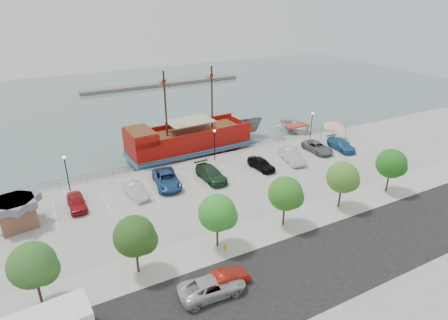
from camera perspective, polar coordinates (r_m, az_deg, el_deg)
name	(u,v)px	position (r m, az deg, el deg)	size (l,w,h in m)	color
ground	(239,187)	(44.62, 2.34, -4.20)	(160.00, 160.00, 0.00)	#516867
land_slab	(383,303)	(31.54, 23.04, -19.46)	(100.00, 58.00, 1.20)	gray
street	(335,258)	(33.51, 16.63, -14.06)	(100.00, 8.00, 0.04)	black
sidewalk	(291,222)	(37.05, 10.23, -9.26)	(100.00, 4.00, 0.05)	#ADACA1
seawall_railing	(210,153)	(50.17, -2.09, 1.08)	(50.00, 0.06, 1.00)	slate
far_shore	(163,84)	(96.01, -9.21, 11.37)	(40.00, 3.00, 0.80)	#6A645D
pirate_ship	(198,139)	(53.38, -3.91, 3.20)	(20.36, 6.71, 12.74)	#950D08
patrol_boat	(240,128)	(60.09, 2.38, 4.89)	(2.66, 7.07, 2.73)	slate
speedboat	(297,128)	(63.13, 11.04, 4.82)	(5.10, 7.14, 1.48)	silver
dock_west	(104,180)	(48.24, -17.89, -2.86)	(7.59, 2.17, 0.43)	gray
dock_mid	(260,147)	(55.85, 5.47, 1.99)	(7.14, 2.04, 0.41)	gray
dock_east	(304,138)	(60.55, 12.09, 3.33)	(6.53, 1.87, 0.37)	gray
shed	(16,212)	(40.17, -29.10, -6.92)	(3.89, 3.89, 2.83)	brown
canopy_tent	(335,121)	(57.60, 16.53, 5.69)	(4.30, 4.30, 3.33)	slate
street_van	(212,286)	(28.68, -1.79, -18.66)	(2.31, 5.01, 1.39)	#B7B7B7
street_sedan	(225,279)	(29.30, 0.18, -17.69)	(1.35, 3.87, 1.28)	#AA1D0E
fire_hydrant	(225,247)	(32.77, 0.15, -13.07)	(0.23, 0.23, 0.67)	#D1910A
lamp_post_left	(66,167)	(43.90, -22.97, -1.00)	(0.36, 0.36, 4.28)	black
lamp_post_mid	(215,139)	(48.18, -1.45, 3.19)	(0.36, 0.36, 4.28)	black
lamp_post_right	(312,121)	(56.71, 13.24, 5.81)	(0.36, 0.36, 4.28)	black
tree_a	(35,266)	(29.21, -26.85, -14.24)	(3.30, 3.20, 5.00)	#473321
tree_b	(137,237)	(29.58, -13.15, -11.39)	(3.30, 3.20, 5.00)	#473321
tree_c	(219,214)	(31.55, -0.76, -8.20)	(3.30, 3.20, 5.00)	#473321
tree_d	(287,194)	(34.84, 9.58, -5.20)	(3.30, 3.20, 5.00)	#473321
tree_e	(344,178)	(39.12, 17.83, -2.67)	(3.30, 3.20, 5.00)	#473321
tree_f	(393,164)	(44.10, 24.31, -0.62)	(3.30, 3.20, 5.00)	#473321
parked_car_a	(77,202)	(41.12, -21.56, -5.99)	(1.65, 4.09, 1.39)	maroon
parked_car_b	(136,190)	(41.57, -13.30, -4.50)	(1.48, 4.24, 1.40)	silver
parked_car_c	(167,179)	(43.06, -8.73, -2.92)	(2.60, 5.64, 1.57)	navy
parked_car_d	(211,174)	(43.91, -1.99, -2.10)	(2.13, 5.25, 1.52)	#1E3C26
parked_car_e	(261,164)	(46.76, 5.70, -0.56)	(1.69, 4.20, 1.43)	black
parked_car_f	(292,155)	(49.42, 10.32, 0.70)	(1.76, 5.04, 1.66)	silver
parked_car_g	(317,147)	(53.23, 14.05, 1.91)	(2.25, 4.87, 1.35)	slate
parked_car_h	(341,145)	(54.88, 17.42, 2.23)	(1.99, 4.89, 1.42)	#225F94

